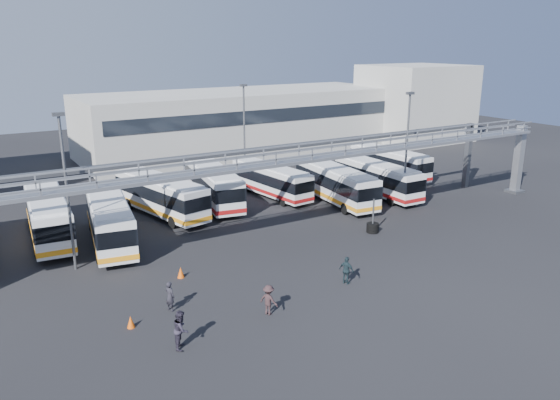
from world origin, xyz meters
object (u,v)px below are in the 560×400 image
bus_8 (389,162)px  tire_stack (373,227)px  bus_3 (161,194)px  pedestrian_c (269,300)px  bus_4 (213,184)px  cone_right (181,272)px  light_pole_left (66,184)px  bus_2 (109,219)px  bus_7 (377,178)px  light_pole_mid (407,144)px  bus_6 (336,183)px  pedestrian_a (170,296)px  bus_1 (48,215)px  light_pole_back (244,129)px  cone_left (131,322)px  bus_5 (271,180)px  pedestrian_d (347,270)px  pedestrian_b (181,329)px

bus_8 → tire_stack: bus_8 is taller
bus_3 → pedestrian_c: size_ratio=6.65×
bus_4 → cone_right: size_ratio=16.41×
light_pole_left → bus_4: bearing=32.4°
bus_2 → cone_right: size_ratio=16.30×
bus_7 → tire_stack: (-7.34, -7.95, -1.32)m
light_pole_mid → bus_2: bearing=169.4°
bus_6 → pedestrian_a: bus_6 is taller
bus_6 → bus_3: bearing=168.7°
bus_2 → bus_3: (5.51, 4.46, -0.04)m
pedestrian_c → tire_stack: tire_stack is taller
light_pole_mid → bus_3: 21.60m
light_pole_mid → bus_8: bearing=54.1°
bus_1 → bus_7: bus_1 is taller
pedestrian_c → light_pole_back: bearing=-52.3°
bus_4 → cone_left: bus_4 is taller
pedestrian_a → cone_right: 4.40m
bus_1 → bus_8: 34.95m
bus_4 → bus_5: size_ratio=1.15×
bus_7 → cone_left: 30.55m
bus_8 → tire_stack: bearing=-137.3°
bus_5 → pedestrian_a: size_ratio=5.92×
bus_2 → bus_5: 17.09m
cone_right → pedestrian_d: bearing=-36.6°
light_pole_back → bus_2: size_ratio=0.88×
pedestrian_a → pedestrian_d: pedestrian_d is taller
bus_5 → bus_6: bus_6 is taller
bus_8 → light_pole_back: bearing=156.6°
light_pole_back → bus_2: light_pole_back is taller
light_pole_back → tire_stack: size_ratio=3.77×
bus_3 → light_pole_back: bearing=16.1°
light_pole_back → cone_left: 30.73m
pedestrian_a → bus_1: bearing=-8.0°
bus_2 → pedestrian_c: bus_2 is taller
bus_1 → bus_7: bearing=-2.5°
bus_4 → pedestrian_a: bearing=-111.9°
light_pole_mid → cone_right: bearing=-170.3°
cone_left → bus_2: bearing=79.3°
light_pole_back → light_pole_left: bearing=-145.0°
bus_3 → pedestrian_d: (4.92, -19.09, -0.97)m
bus_6 → cone_left: 26.35m
bus_5 → pedestrian_a: bus_5 is taller
bus_3 → bus_4: bus_4 is taller
bus_6 → pedestrian_c: size_ratio=6.55×
light_pole_back → cone_left: light_pole_back is taller
bus_4 → tire_stack: size_ratio=4.29×
pedestrian_b → pedestrian_c: pedestrian_b is taller
cone_left → bus_6: bearing=29.2°
bus_3 → bus_8: bus_3 is taller
bus_1 → pedestrian_a: bearing=-72.2°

